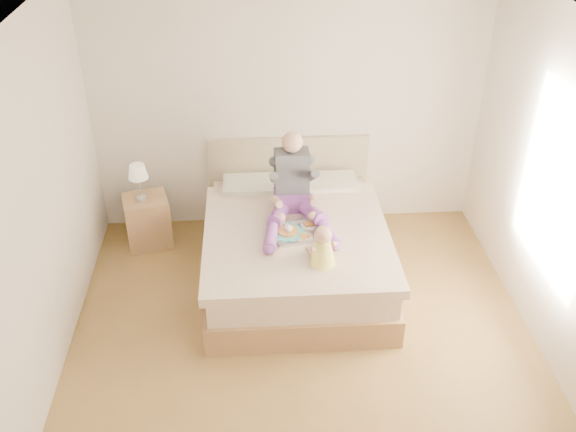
{
  "coord_description": "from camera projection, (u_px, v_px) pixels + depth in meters",
  "views": [
    {
      "loc": [
        -0.39,
        -3.99,
        3.87
      ],
      "look_at": [
        -0.07,
        0.98,
        0.73
      ],
      "focal_mm": 40.0,
      "sensor_mm": 36.0,
      "label": 1
    }
  ],
  "objects": [
    {
      "name": "lamp",
      "position": [
        138.0,
        174.0,
        6.33
      ],
      "size": [
        0.19,
        0.19,
        0.4
      ],
      "color": "silver",
      "rests_on": "nightstand"
    },
    {
      "name": "baby",
      "position": [
        322.0,
        248.0,
        5.39
      ],
      "size": [
        0.26,
        0.33,
        0.37
      ],
      "rotation": [
        0.0,
        0.0,
        0.34
      ],
      "color": "#FFF350",
      "rests_on": "bed"
    },
    {
      "name": "adult",
      "position": [
        294.0,
        192.0,
        6.02
      ],
      "size": [
        0.69,
        0.98,
        0.81
      ],
      "rotation": [
        0.0,
        0.0,
        0.04
      ],
      "color": "purple",
      "rests_on": "bed"
    },
    {
      "name": "bed",
      "position": [
        295.0,
        245.0,
        6.2
      ],
      "size": [
        1.7,
        2.18,
        1.0
      ],
      "color": "olive",
      "rests_on": "ground"
    },
    {
      "name": "tray",
      "position": [
        298.0,
        230.0,
        5.84
      ],
      "size": [
        0.55,
        0.47,
        0.14
      ],
      "rotation": [
        0.0,
        0.0,
        0.22
      ],
      "color": "silver",
      "rests_on": "bed"
    },
    {
      "name": "room",
      "position": [
        318.0,
        195.0,
        4.66
      ],
      "size": [
        4.02,
        4.22,
        2.71
      ],
      "color": "brown",
      "rests_on": "ground"
    },
    {
      "name": "nightstand",
      "position": [
        148.0,
        221.0,
        6.66
      ],
      "size": [
        0.52,
        0.49,
        0.54
      ],
      "rotation": [
        0.0,
        0.0,
        0.24
      ],
      "color": "olive",
      "rests_on": "ground"
    }
  ]
}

